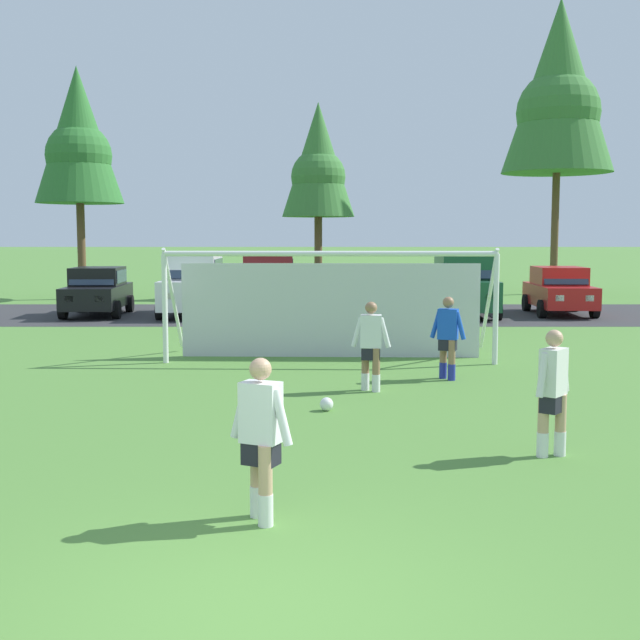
% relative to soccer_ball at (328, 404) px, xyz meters
% --- Properties ---
extents(ground_plane, '(400.00, 400.00, 0.00)m').
position_rel_soccer_ball_xyz_m(ground_plane, '(-0.56, 7.88, -0.11)').
color(ground_plane, '#518438').
extents(parking_lot_strip, '(52.00, 8.40, 0.01)m').
position_rel_soccer_ball_xyz_m(parking_lot_strip, '(-0.56, 16.49, -0.11)').
color(parking_lot_strip, '#333335').
rests_on(parking_lot_strip, ground).
extents(soccer_ball, '(0.22, 0.22, 0.22)m').
position_rel_soccer_ball_xyz_m(soccer_ball, '(0.00, 0.00, 0.00)').
color(soccer_ball, white).
rests_on(soccer_ball, ground).
extents(soccer_goal, '(7.47, 2.16, 2.57)m').
position_rel_soccer_ball_xyz_m(soccer_goal, '(0.12, 5.70, 1.18)').
color(soccer_goal, white).
rests_on(soccer_goal, ground).
extents(player_striker_near, '(0.73, 0.31, 1.64)m').
position_rel_soccer_ball_xyz_m(player_striker_near, '(0.82, 1.70, 0.71)').
color(player_striker_near, '#936B4C').
rests_on(player_striker_near, ground).
extents(player_midfield_center, '(0.59, 0.57, 1.64)m').
position_rel_soccer_ball_xyz_m(player_midfield_center, '(2.87, -2.73, 0.71)').
color(player_midfield_center, tan).
rests_on(player_midfield_center, ground).
extents(player_defender_far, '(0.67, 0.45, 1.64)m').
position_rel_soccer_ball_xyz_m(player_defender_far, '(-0.69, -5.12, 0.71)').
color(player_defender_far, tan).
rests_on(player_defender_far, ground).
extents(player_winger_left, '(0.69, 0.41, 1.64)m').
position_rel_soccer_ball_xyz_m(player_winger_left, '(2.41, 2.92, 0.71)').
color(player_winger_left, '#936B4C').
rests_on(player_winger_left, ground).
extents(parked_car_slot_far_left, '(2.22, 4.30, 1.72)m').
position_rel_soccer_ball_xyz_m(parked_car_slot_far_left, '(-8.05, 15.95, 0.77)').
color(parked_car_slot_far_left, black).
rests_on(parked_car_slot_far_left, ground).
extents(parked_car_slot_left, '(2.20, 4.63, 2.16)m').
position_rel_soccer_ball_xyz_m(parked_car_slot_left, '(-4.61, 15.91, 1.00)').
color(parked_car_slot_left, silver).
rests_on(parked_car_slot_left, ground).
extents(parked_car_slot_center_left, '(2.36, 4.71, 2.16)m').
position_rel_soccer_ball_xyz_m(parked_car_slot_center_left, '(-2.04, 17.08, 1.00)').
color(parked_car_slot_center_left, maroon).
rests_on(parked_car_slot_center_left, ground).
extents(parked_car_slot_center, '(2.13, 4.25, 1.72)m').
position_rel_soccer_ball_xyz_m(parked_car_slot_center, '(1.35, 17.37, 0.77)').
color(parked_car_slot_center, tan).
rests_on(parked_car_slot_center, ground).
extents(parked_car_slot_center_right, '(2.26, 4.66, 2.16)m').
position_rel_soccer_ball_xyz_m(parked_car_slot_center_right, '(4.99, 15.78, 1.00)').
color(parked_car_slot_center_right, '#194C2D').
rests_on(parked_car_slot_center_right, ground).
extents(parked_car_slot_right, '(2.19, 4.28, 1.72)m').
position_rel_soccer_ball_xyz_m(parked_car_slot_right, '(8.55, 16.33, 0.77)').
color(parked_car_slot_right, red).
rests_on(parked_car_slot_right, ground).
extents(tree_left_edge, '(3.87, 3.87, 10.31)m').
position_rel_soccer_ball_xyz_m(tree_left_edge, '(-10.85, 23.66, 6.98)').
color(tree_left_edge, brown).
rests_on(tree_left_edge, ground).
extents(tree_mid_left, '(3.35, 3.35, 8.94)m').
position_rel_soccer_ball_xyz_m(tree_mid_left, '(-0.19, 24.87, 6.03)').
color(tree_mid_left, brown).
rests_on(tree_mid_left, ground).
extents(tree_center_back, '(5.30, 5.30, 14.12)m').
position_rel_soccer_ball_xyz_m(tree_center_back, '(11.36, 26.86, 9.61)').
color(tree_center_back, brown).
rests_on(tree_center_back, ground).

